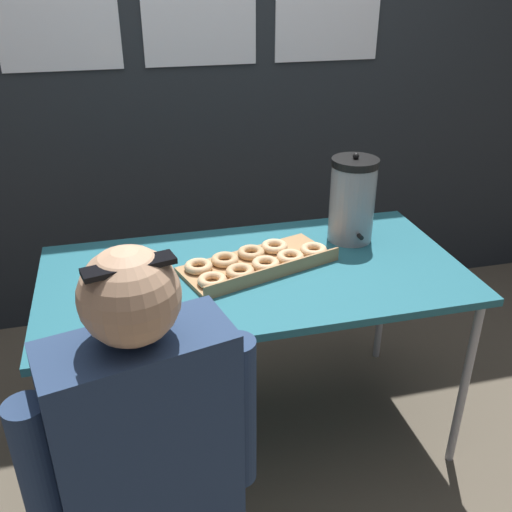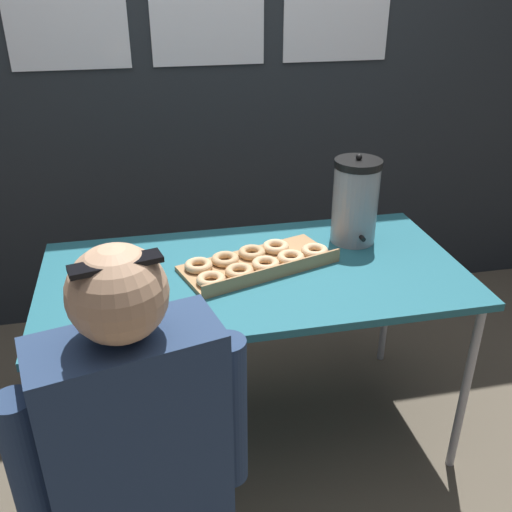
{
  "view_description": "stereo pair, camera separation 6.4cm",
  "coord_description": "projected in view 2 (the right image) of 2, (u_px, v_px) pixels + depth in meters",
  "views": [
    {
      "loc": [
        -0.43,
        -1.75,
        1.75
      ],
      "look_at": [
        0.01,
        0.0,
        0.82
      ],
      "focal_mm": 40.0,
      "sensor_mm": 36.0,
      "label": 1
    },
    {
      "loc": [
        -0.37,
        -1.76,
        1.75
      ],
      "look_at": [
        0.01,
        0.0,
        0.82
      ],
      "focal_mm": 40.0,
      "sensor_mm": 36.0,
      "label": 2
    }
  ],
  "objects": [
    {
      "name": "back_wall",
      "position": [
        208.0,
        58.0,
        2.74
      ],
      "size": [
        6.0,
        0.11,
        2.68
      ],
      "color": "#23282D",
      "rests_on": "ground"
    },
    {
      "name": "folding_table",
      "position": [
        254.0,
        282.0,
        2.08
      ],
      "size": [
        1.52,
        0.78,
        0.76
      ],
      "color": "#236675",
      "rests_on": "ground"
    },
    {
      "name": "cell_phone",
      "position": [
        130.0,
        326.0,
        1.74
      ],
      "size": [
        0.11,
        0.17,
        0.01
      ],
      "rotation": [
        0.0,
        0.0,
        0.29
      ],
      "color": "#2D334C",
      "rests_on": "folding_table"
    },
    {
      "name": "donut_box",
      "position": [
        256.0,
        262.0,
        2.07
      ],
      "size": [
        0.61,
        0.4,
        0.05
      ],
      "rotation": [
        0.0,
        0.0,
        0.31
      ],
      "color": "tan",
      "rests_on": "folding_table"
    },
    {
      "name": "ground_plane",
      "position": [
        254.0,
        429.0,
        2.4
      ],
      "size": [
        12.0,
        12.0,
        0.0
      ],
      "primitive_type": "plane",
      "color": "brown"
    },
    {
      "name": "person_seated",
      "position": [
        141.0,
        475.0,
        1.45
      ],
      "size": [
        0.57,
        0.31,
        1.24
      ],
      "rotation": [
        0.0,
        0.0,
        3.37
      ],
      "color": "#33332D",
      "rests_on": "ground"
    },
    {
      "name": "coffee_urn",
      "position": [
        355.0,
        201.0,
        2.21
      ],
      "size": [
        0.18,
        0.21,
        0.36
      ],
      "color": "#939399",
      "rests_on": "folding_table"
    }
  ]
}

